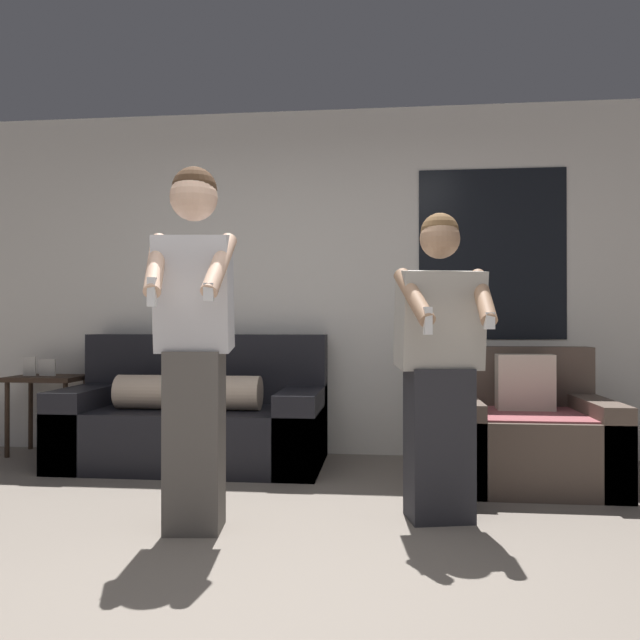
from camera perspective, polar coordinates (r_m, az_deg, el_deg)
The scene contains 7 objects.
ground_plane at distance 2.51m, azimuth -7.43°, elevation -24.27°, with size 14.00×14.00×0.00m, color slate.
wall_back at distance 4.93m, azimuth 0.02°, elevation 3.55°, with size 6.96×0.07×2.70m.
couch at distance 4.68m, azimuth -11.32°, elevation -8.91°, with size 1.86×0.88×0.94m.
armchair at distance 4.29m, azimuth 18.31°, elevation -9.95°, with size 1.00×0.90×0.86m.
side_table at distance 5.35m, azimuth -23.69°, elevation -5.70°, with size 0.55×0.40×0.76m.
person_left at distance 3.12m, azimuth -11.44°, elevation -1.70°, with size 0.43×0.51×1.79m.
person_right at distance 3.30m, azimuth 10.87°, elevation -4.15°, with size 0.50×0.54×1.59m.
Camera 1 is at (0.53, -2.23, 1.02)m, focal length 35.00 mm.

